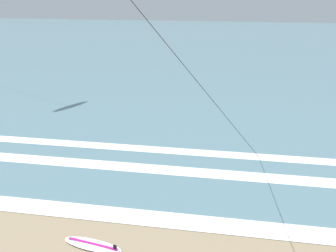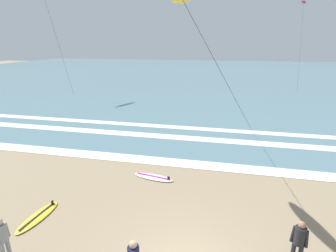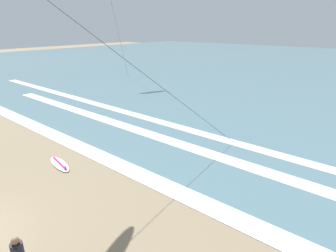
{
  "view_description": "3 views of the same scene",
  "coord_description": "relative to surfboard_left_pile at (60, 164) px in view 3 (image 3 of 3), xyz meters",
  "views": [
    {
      "loc": [
        1.97,
        -5.04,
        7.97
      ],
      "look_at": [
        -0.78,
        10.07,
        2.58
      ],
      "focal_mm": 42.31,
      "sensor_mm": 36.0,
      "label": 1
    },
    {
      "loc": [
        0.74,
        -5.98,
        6.52
      ],
      "look_at": [
        -2.49,
        9.12,
        1.52
      ],
      "focal_mm": 27.66,
      "sensor_mm": 36.0,
      "label": 2
    },
    {
      "loc": [
        9.91,
        -0.92,
        6.76
      ],
      "look_at": [
        -0.11,
        11.18,
        0.97
      ],
      "focal_mm": 29.48,
      "sensor_mm": 36.0,
      "label": 3
    }
  ],
  "objects": [
    {
      "name": "wave_foam_mid_break",
      "position": [
        4.37,
        6.0,
        -0.03
      ],
      "size": [
        42.23,
        0.96,
        0.01
      ],
      "primitive_type": "cube",
      "color": "white",
      "rests_on": "ocean_surface"
    },
    {
      "name": "ocean_surface",
      "position": [
        2.4,
        46.52,
        -0.04
      ],
      "size": [
        140.0,
        90.0,
        0.01
      ],
      "primitive_type": "cube",
      "color": "slate",
      "rests_on": "ground"
    },
    {
      "name": "wave_foam_shoreline",
      "position": [
        1.16,
        1.92,
        -0.03
      ],
      "size": [
        57.13,
        1.05,
        0.01
      ],
      "primitive_type": "cube",
      "color": "white",
      "rests_on": "ocean_surface"
    },
    {
      "name": "surfboard_left_pile",
      "position": [
        0.0,
        0.0,
        0.0
      ],
      "size": [
        2.17,
        0.96,
        0.25
      ],
      "color": "silver",
      "rests_on": "ground"
    },
    {
      "name": "wave_foam_outer_break",
      "position": [
        2.56,
        8.29,
        -0.03
      ],
      "size": [
        56.88,
        0.84,
        0.01
      ],
      "primitive_type": "cube",
      "color": "white",
      "rests_on": "ocean_surface"
    }
  ]
}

